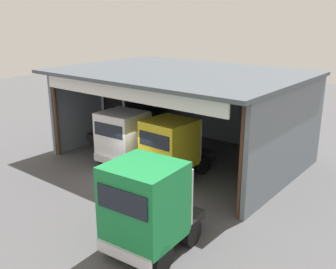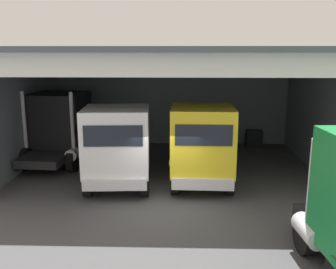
# 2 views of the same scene
# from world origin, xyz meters

# --- Properties ---
(ground_plane) EXTENTS (80.00, 80.00, 0.00)m
(ground_plane) POSITION_xyz_m (0.00, 0.00, 0.00)
(ground_plane) COLOR #4C4C4F
(ground_plane) RESTS_ON ground
(workshop_shed) EXTENTS (14.47, 10.60, 5.67)m
(workshop_shed) POSITION_xyz_m (0.00, 5.63, 3.91)
(workshop_shed) COLOR slate
(workshop_shed) RESTS_ON ground
(truck_black_right_bay) EXTENTS (2.81, 4.62, 3.70)m
(truck_black_right_bay) POSITION_xyz_m (-5.46, 5.31, 1.86)
(truck_black_right_bay) COLOR black
(truck_black_right_bay) RESTS_ON ground
(truck_white_center_bay) EXTENTS (2.84, 4.53, 3.39)m
(truck_white_center_bay) POSITION_xyz_m (-1.98, 1.64, 1.81)
(truck_white_center_bay) COLOR white
(truck_white_center_bay) RESTS_ON ground
(truck_yellow_center_left_bay) EXTENTS (2.64, 4.74, 3.39)m
(truck_yellow_center_left_bay) POSITION_xyz_m (1.40, 1.96, 1.81)
(truck_yellow_center_left_bay) COLOR yellow
(truck_yellow_center_left_bay) RESTS_ON ground
(oil_drum) EXTENTS (0.58, 0.58, 0.87)m
(oil_drum) POSITION_xyz_m (3.52, 8.46, 0.44)
(oil_drum) COLOR #B21E19
(oil_drum) RESTS_ON ground
(tool_cart) EXTENTS (0.90, 0.60, 1.00)m
(tool_cart) POSITION_xyz_m (4.85, 8.70, 0.50)
(tool_cart) COLOR black
(tool_cart) RESTS_ON ground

